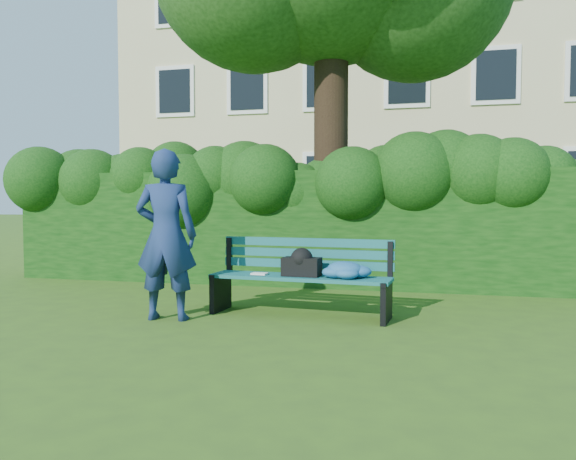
# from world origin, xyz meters

# --- Properties ---
(ground) EXTENTS (80.00, 80.00, 0.00)m
(ground) POSITION_xyz_m (0.00, 0.00, 0.00)
(ground) COLOR #36531A
(ground) RESTS_ON ground
(apartment_building) EXTENTS (16.00, 8.08, 12.00)m
(apartment_building) POSITION_xyz_m (-0.00, 13.99, 6.00)
(apartment_building) COLOR tan
(apartment_building) RESTS_ON ground
(hedge) EXTENTS (10.00, 1.00, 1.80)m
(hedge) POSITION_xyz_m (0.00, 2.20, 0.90)
(hedge) COLOR black
(hedge) RESTS_ON ground
(park_bench) EXTENTS (2.15, 0.73, 0.89)m
(park_bench) POSITION_xyz_m (0.50, -0.28, 0.50)
(park_bench) COLOR #0F4C4C
(park_bench) RESTS_ON ground
(man_reading) EXTENTS (0.75, 0.55, 1.91)m
(man_reading) POSITION_xyz_m (-1.05, -0.86, 0.95)
(man_reading) COLOR navy
(man_reading) RESTS_ON ground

